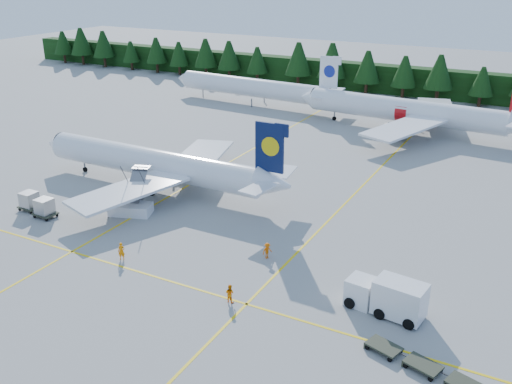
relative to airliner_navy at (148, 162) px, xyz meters
The scene contains 15 objects.
ground 22.29m from the airliner_navy, 33.47° to the right, with size 320.00×320.00×0.00m, color gray.
taxi_stripe_a 9.53m from the airliner_navy, 60.66° to the left, with size 0.25×120.00×0.01m, color yellow.
taxi_stripe_b 25.83m from the airliner_navy, 17.79° to the left, with size 0.25×120.00×0.01m, color yellow.
taxi_stripe_cross 26.06m from the airliner_navy, 44.63° to the right, with size 80.00×0.25×0.01m, color yellow.
treeline_hedge 72.22m from the airliner_navy, 75.24° to the left, with size 220.00×4.00×6.00m, color black.
airliner_navy is the anchor object (origin of this frame).
airliner_red 46.49m from the airliner_navy, 62.45° to the left, with size 39.80×32.66×11.57m.
airliner_far_left 48.01m from the airliner_navy, 103.87° to the left, with size 37.47×6.10×10.89m.
airstairs 8.83m from the airliner_navy, 65.53° to the right, with size 5.32×7.15×4.24m.
service_truck 37.67m from the airliner_navy, 21.44° to the right, with size 6.74×3.14×3.14m.
dolly_train 44.20m from the airliner_navy, 26.40° to the right, with size 8.96×3.69×0.15m.
uld_pair 14.45m from the airliner_navy, 114.02° to the right, with size 5.56×2.52×1.88m.
crew_a 19.86m from the airliner_navy, 59.77° to the right, with size 0.66×0.43×1.80m, color orange.
crew_b 29.58m from the airliner_navy, 38.85° to the right, with size 0.81×0.63×1.66m, color orange.
crew_c 24.61m from the airliner_navy, 24.49° to the right, with size 0.68×0.46×1.64m, color #E75D04.
Camera 1 is at (26.06, -41.96, 26.98)m, focal length 40.00 mm.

